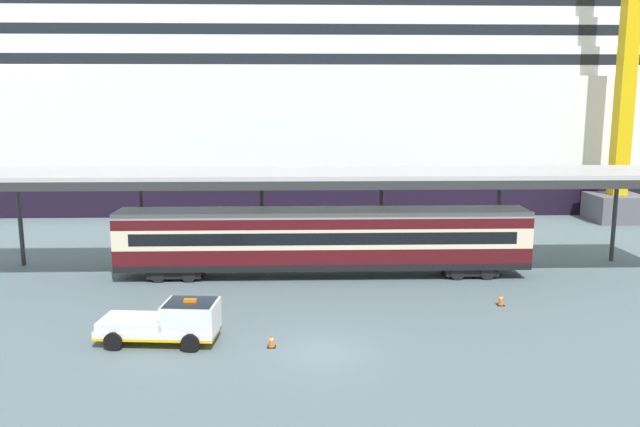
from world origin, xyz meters
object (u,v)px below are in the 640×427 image
(cruise_ship, at_px, (241,79))
(traffic_cone_near, at_px, (501,299))
(train_carriage, at_px, (323,239))
(traffic_cone_mid, at_px, (271,340))
(service_truck, at_px, (170,321))

(cruise_ship, relative_size, traffic_cone_near, 219.17)
(train_carriage, distance_m, traffic_cone_near, 11.01)
(cruise_ship, relative_size, traffic_cone_mid, 250.91)
(cruise_ship, bearing_deg, service_truck, -89.06)
(traffic_cone_mid, bearing_deg, traffic_cone_near, 24.77)
(traffic_cone_mid, bearing_deg, service_truck, 171.48)
(traffic_cone_near, bearing_deg, traffic_cone_mid, -155.23)
(cruise_ship, height_order, traffic_cone_mid, cruise_ship)
(service_truck, relative_size, traffic_cone_mid, 8.36)
(cruise_ship, bearing_deg, traffic_cone_mid, -83.50)
(service_truck, relative_size, traffic_cone_near, 7.30)
(service_truck, distance_m, traffic_cone_mid, 4.56)
(train_carriage, bearing_deg, traffic_cone_near, -33.49)
(traffic_cone_mid, bearing_deg, train_carriage, 76.85)
(train_carriage, distance_m, traffic_cone_mid, 11.86)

